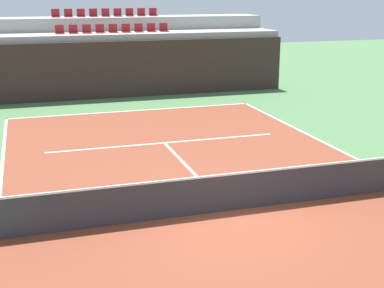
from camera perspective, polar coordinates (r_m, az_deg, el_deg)
The scene contains 11 objects.
ground_plane at distance 13.38m, azimuth 3.97°, elevation -7.09°, with size 80.00×80.00×0.00m, color #477042.
court_surface at distance 13.38m, azimuth 3.97°, elevation -7.07°, with size 11.00×24.00×0.01m, color brown.
baseline_far at distance 24.40m, azimuth -6.20°, elevation 3.53°, with size 11.00×0.10×0.00m, color white.
service_line_far at distance 19.14m, azimuth -2.94°, elevation 0.13°, with size 8.26×0.10×0.00m, color white.
centre_service_line at distance 16.20m, azimuth -0.11°, elevation -2.83°, with size 0.10×6.40×0.00m, color white.
back_wall at distance 27.45m, azimuth -7.70°, elevation 7.83°, with size 17.57×0.30×2.82m, color #33231E.
stands_tier_lower at distance 28.75m, azimuth -8.18°, elevation 8.48°, with size 17.57×2.40×3.13m, color #9E9E99.
stands_tier_upper at distance 31.07m, azimuth -8.94°, elevation 9.66°, with size 17.57×2.40×3.83m, color #9E9E99.
seating_row_lower at distance 28.68m, azimuth -8.35°, elevation 11.85°, with size 5.85×0.44×0.44m.
seating_row_upper at distance 31.01m, azimuth -9.13°, elevation 13.43°, with size 5.85×0.44×0.44m.
tennis_net at distance 13.19m, azimuth 4.02°, elevation -5.06°, with size 11.08×0.08×1.07m.
Camera 1 is at (-4.53, -11.45, 5.23)m, focal length 50.30 mm.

